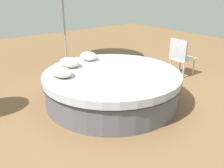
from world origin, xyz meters
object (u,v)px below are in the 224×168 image
Objects in this scene: round_bed at (112,87)px; patio_chair at (181,55)px; throw_pillow_2 at (62,72)px; throw_pillow_1 at (69,62)px; throw_pillow_0 at (88,56)px.

round_bed is 2.43m from patio_chair.
patio_chair reaches higher than throw_pillow_2.
throw_pillow_2 is at bearing -92.89° from patio_chair.
throw_pillow_2 is 0.53× the size of patio_chair.
throw_pillow_2 reaches higher than round_bed.
throw_pillow_1 is at bearing -101.90° from patio_chair.
round_bed is at bearing 65.71° from throw_pillow_2.
throw_pillow_0 is 0.80× the size of throw_pillow_2.
throw_pillow_1 is at bearing 136.37° from throw_pillow_2.
round_bed is 1.07m from throw_pillow_2.
throw_pillow_1 is 2.99m from patio_chair.
throw_pillow_1 is 0.97× the size of throw_pillow_2.
throw_pillow_0 reaches higher than round_bed.
throw_pillow_2 is (-0.41, -0.90, 0.40)m from round_bed.
throw_pillow_1 is 0.60m from throw_pillow_2.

